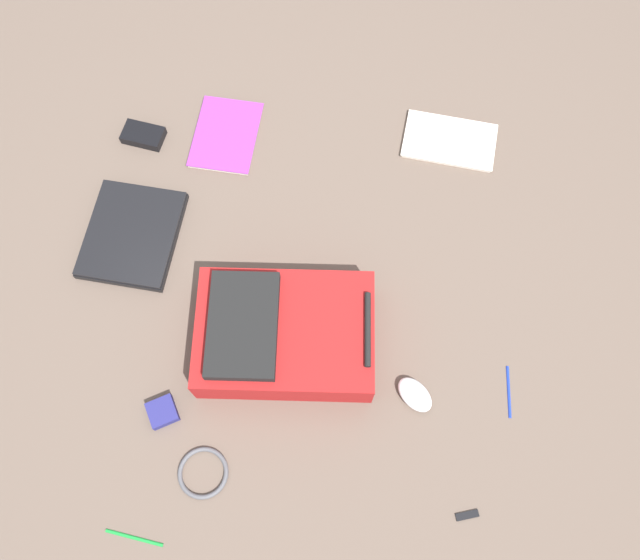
% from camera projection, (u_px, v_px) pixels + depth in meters
% --- Properties ---
extents(ground_plane, '(4.16, 4.16, 0.00)m').
position_uv_depth(ground_plane, '(306.00, 299.00, 1.82)').
color(ground_plane, brown).
extents(backpack, '(0.36, 0.49, 0.16)m').
position_uv_depth(backpack, '(282.00, 334.00, 1.71)').
color(backpack, maroon).
rests_on(backpack, ground_plane).
extents(laptop, '(0.36, 0.32, 0.03)m').
position_uv_depth(laptop, '(132.00, 234.00, 1.87)').
color(laptop, black).
rests_on(laptop, ground_plane).
extents(book_blue, '(0.29, 0.24, 0.02)m').
position_uv_depth(book_blue, '(226.00, 135.00, 2.00)').
color(book_blue, silver).
rests_on(book_blue, ground_plane).
extents(book_red, '(0.23, 0.31, 0.01)m').
position_uv_depth(book_red, '(450.00, 141.00, 2.00)').
color(book_red, silver).
rests_on(book_red, ground_plane).
extents(computer_mouse, '(0.12, 0.12, 0.04)m').
position_uv_depth(computer_mouse, '(415.00, 395.00, 1.70)').
color(computer_mouse, silver).
rests_on(computer_mouse, ground_plane).
extents(cable_coil, '(0.13, 0.13, 0.01)m').
position_uv_depth(cable_coil, '(203.00, 473.00, 1.65)').
color(cable_coil, '#4C4C51').
rests_on(cable_coil, ground_plane).
extents(power_brick, '(0.11, 0.14, 0.03)m').
position_uv_depth(power_brick, '(143.00, 135.00, 1.99)').
color(power_brick, black).
rests_on(power_brick, ground_plane).
extents(pen_black, '(0.14, 0.02, 0.01)m').
position_uv_depth(pen_black, '(509.00, 392.00, 1.72)').
color(pen_black, '#1933B2').
rests_on(pen_black, ground_plane).
extents(pen_blue, '(0.05, 0.14, 0.01)m').
position_uv_depth(pen_blue, '(134.00, 538.00, 1.59)').
color(pen_blue, '#198C33').
rests_on(pen_blue, ground_plane).
extents(earbud_pouch, '(0.09, 0.09, 0.03)m').
position_uv_depth(earbud_pouch, '(163.00, 412.00, 1.69)').
color(earbud_pouch, navy).
rests_on(earbud_pouch, ground_plane).
extents(usb_stick, '(0.03, 0.06, 0.01)m').
position_uv_depth(usb_stick, '(468.00, 515.00, 1.61)').
color(usb_stick, black).
rests_on(usb_stick, ground_plane).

